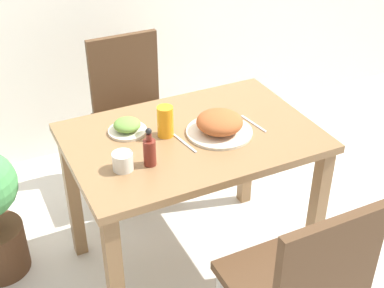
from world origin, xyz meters
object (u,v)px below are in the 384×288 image
(chair_far, at_px, (133,108))
(food_plate, at_px, (220,124))
(drink_cup, at_px, (123,161))
(sauce_bottle, at_px, (150,151))
(side_plate, at_px, (127,127))
(chair_near, at_px, (301,286))
(juice_glass, at_px, (165,121))

(chair_far, bearing_deg, food_plate, -81.37)
(chair_far, relative_size, drink_cup, 11.00)
(sauce_bottle, bearing_deg, side_plate, 89.06)
(sauce_bottle, bearing_deg, chair_near, -62.87)
(food_plate, xyz_separation_m, juice_glass, (-0.22, 0.08, 0.02))
(juice_glass, bearing_deg, drink_cup, -147.46)
(chair_near, xyz_separation_m, juice_glass, (-0.17, 0.79, 0.30))
(chair_far, height_order, sauce_bottle, sauce_bottle)
(food_plate, height_order, juice_glass, juice_glass)
(food_plate, bearing_deg, juice_glass, 158.86)
(drink_cup, xyz_separation_m, sauce_bottle, (0.11, -0.02, 0.03))
(chair_near, distance_m, chair_far, 1.50)
(chair_near, distance_m, food_plate, 0.76)
(side_plate, relative_size, sauce_bottle, 1.02)
(chair_near, distance_m, juice_glass, 0.86)
(chair_near, relative_size, chair_far, 1.00)
(side_plate, bearing_deg, chair_far, 68.64)
(chair_near, relative_size, juice_glass, 6.56)
(chair_far, xyz_separation_m, food_plate, (0.12, -0.79, 0.28))
(juice_glass, height_order, sauce_bottle, sauce_bottle)
(juice_glass, xyz_separation_m, sauce_bottle, (-0.14, -0.18, -0.01))
(food_plate, bearing_deg, chair_far, 98.63)
(chair_far, height_order, juice_glass, chair_far)
(chair_far, bearing_deg, sauce_bottle, -105.36)
(chair_far, relative_size, side_plate, 5.35)
(drink_cup, bearing_deg, sauce_bottle, -8.50)
(food_plate, bearing_deg, side_plate, 153.03)
(side_plate, height_order, sauce_bottle, sauce_bottle)
(chair_near, distance_m, drink_cup, 0.81)
(drink_cup, bearing_deg, chair_far, 68.03)
(chair_far, xyz_separation_m, juice_glass, (-0.10, -0.70, 0.30))
(side_plate, bearing_deg, food_plate, -26.97)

